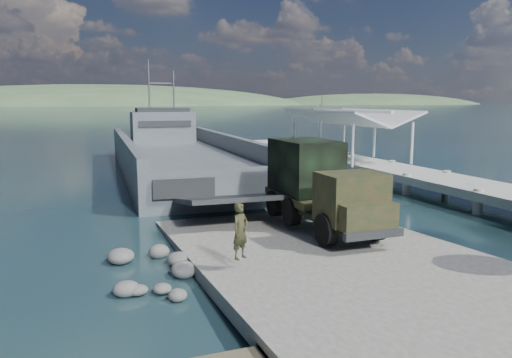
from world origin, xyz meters
name	(u,v)px	position (x,y,z in m)	size (l,w,h in m)	color
ground	(323,261)	(0.00, 0.00, 0.00)	(1400.00, 1400.00, 0.00)	#19383D
boat_ramp	(337,262)	(0.00, -1.00, 0.25)	(10.00, 18.00, 0.50)	slate
shoreline_rocks	(157,277)	(-6.20, 0.50, 0.00)	(3.20, 5.60, 0.90)	#575755
distant_headlands	(122,105)	(50.00, 560.00, 0.00)	(1000.00, 240.00, 48.00)	#3F5736
pier	(355,155)	(13.00, 18.77, 1.60)	(6.40, 44.00, 6.10)	#B3B3A9
landing_craft	(180,162)	(-0.19, 24.70, 0.88)	(10.80, 36.75, 10.80)	#50575E
military_truck	(319,185)	(1.39, 3.10, 2.35)	(2.72, 8.05, 3.71)	black
soldier	(240,243)	(-3.74, -1.21, 1.43)	(0.68, 0.45, 1.86)	#20321C
sailboat_near	(321,150)	(18.48, 34.85, 0.36)	(3.38, 5.77, 6.76)	silver
sailboat_far	(320,152)	(17.43, 33.22, 0.31)	(1.84, 4.82, 5.73)	silver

